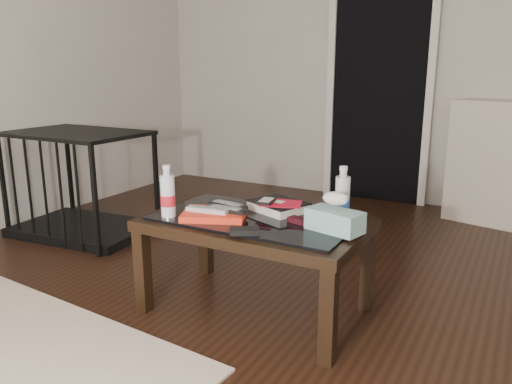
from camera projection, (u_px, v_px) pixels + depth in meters
ground at (302, 337)px, 2.14m from camera, size 5.00×5.00×0.00m
doorway at (379, 80)px, 4.18m from camera, size 0.90×0.08×2.07m
coffee_table at (256, 230)px, 2.29m from camera, size 1.00×0.60×0.46m
pet_crate at (82, 201)px, 3.44m from camera, size 0.95×0.69×0.71m
magazines at (214, 214)px, 2.27m from camera, size 0.34×0.30×0.03m
remote_silver at (208, 210)px, 2.25m from camera, size 0.20×0.07×0.02m
remote_black_front at (226, 209)px, 2.25m from camera, size 0.20×0.05×0.02m
remote_black_back at (228, 205)px, 2.33m from camera, size 0.21×0.08×0.02m
textbook at (278, 206)px, 2.37m from camera, size 0.31×0.28×0.05m
dvd_mailers at (279, 202)px, 2.34m from camera, size 0.21×0.17×0.01m
ipod at (266, 201)px, 2.32m from camera, size 0.08×0.11×0.02m
flip_phone at (298, 220)px, 2.19m from camera, size 0.10×0.07×0.02m
wallet at (244, 231)px, 2.05m from camera, size 0.14×0.12×0.02m
water_bottle_left at (168, 191)px, 2.26m from camera, size 0.07×0.07×0.24m
water_bottle_right at (343, 192)px, 2.24m from camera, size 0.07×0.07×0.24m
tissue_box at (335, 221)px, 2.07m from camera, size 0.25×0.17×0.09m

